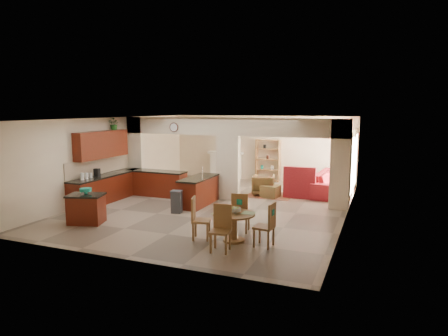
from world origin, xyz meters
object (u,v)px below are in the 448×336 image
at_px(kitchen_island, 86,209).
at_px(sofa, 334,183).
at_px(dining_table, 234,222).
at_px(armchair, 263,185).

bearing_deg(kitchen_island, sofa, 30.75).
distance_m(dining_table, armchair, 5.27).
bearing_deg(kitchen_island, dining_table, -15.60).
distance_m(kitchen_island, dining_table, 4.26).
relative_size(kitchen_island, armchair, 1.36).
height_order(kitchen_island, armchair, kitchen_island).
height_order(dining_table, sofa, sofa).
xyz_separation_m(dining_table, armchair, (-0.79, 5.21, -0.10)).
relative_size(dining_table, sofa, 0.35).
bearing_deg(sofa, armchair, 118.65).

